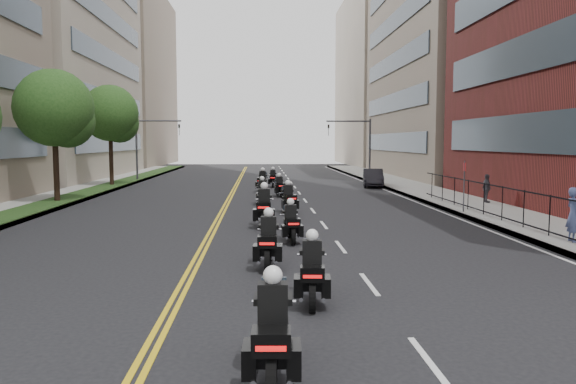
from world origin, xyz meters
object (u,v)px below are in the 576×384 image
(motorcycle_7, at_px, (280,187))
(motorcycle_9, at_px, (273,179))
(motorcycle_2, at_px, (268,244))
(motorcycle_8, at_px, (262,182))
(motorcycle_0, at_px, (273,337))
(parked_sedan, at_px, (373,178))
(motorcycle_4, at_px, (264,209))
(motorcycle_5, at_px, (288,200))
(pedestrian_c, at_px, (487,188))
(motorcycle_6, at_px, (262,193))
(pedestrian_a, at_px, (574,215))
(motorcycle_1, at_px, (312,274))
(motorcycle_3, at_px, (291,225))

(motorcycle_7, height_order, motorcycle_9, motorcycle_9)
(motorcycle_2, relative_size, motorcycle_8, 0.98)
(motorcycle_0, distance_m, parked_sedan, 36.68)
(motorcycle_4, distance_m, motorcycle_5, 4.43)
(motorcycle_4, distance_m, pedestrian_c, 14.50)
(motorcycle_2, bearing_deg, motorcycle_6, 93.68)
(pedestrian_a, xyz_separation_m, pedestrian_c, (1.98, 12.19, -0.14))
(motorcycle_2, xyz_separation_m, motorcycle_7, (1.04, 20.38, -0.06))
(pedestrian_c, bearing_deg, motorcycle_2, 139.32)
(motorcycle_8, height_order, pedestrian_c, pedestrian_c)
(motorcycle_2, bearing_deg, motorcycle_5, 87.64)
(motorcycle_2, distance_m, motorcycle_6, 16.05)
(motorcycle_0, xyz_separation_m, pedestrian_a, (10.56, 10.40, 0.40))
(motorcycle_1, distance_m, motorcycle_9, 31.70)
(motorcycle_1, xyz_separation_m, motorcycle_6, (-1.01, 19.68, -0.01))
(motorcycle_5, height_order, motorcycle_6, motorcycle_5)
(motorcycle_1, height_order, motorcycle_4, motorcycle_4)
(motorcycle_1, relative_size, motorcycle_7, 1.07)
(motorcycle_1, bearing_deg, motorcycle_6, 97.74)
(motorcycle_9, distance_m, parked_sedan, 7.91)
(pedestrian_c, bearing_deg, pedestrian_a, 170.02)
(pedestrian_a, bearing_deg, motorcycle_1, 126.83)
(motorcycle_2, relative_size, motorcycle_5, 1.02)
(motorcycle_2, relative_size, motorcycle_4, 0.91)
(motorcycle_5, relative_size, pedestrian_a, 1.20)
(motorcycle_0, relative_size, motorcycle_5, 1.04)
(motorcycle_6, height_order, pedestrian_c, pedestrian_c)
(motorcycle_6, bearing_deg, motorcycle_2, -93.73)
(motorcycle_7, relative_size, motorcycle_8, 0.89)
(motorcycle_5, xyz_separation_m, motorcycle_9, (-0.39, 16.17, -0.03))
(pedestrian_a, bearing_deg, parked_sedan, 7.34)
(motorcycle_0, xyz_separation_m, pedestrian_c, (12.54, 22.59, 0.27))
(motorcycle_2, distance_m, motorcycle_7, 20.41)
(motorcycle_5, height_order, motorcycle_8, motorcycle_8)
(pedestrian_a, bearing_deg, motorcycle_2, 107.85)
(motorcycle_1, xyz_separation_m, motorcycle_2, (-0.91, 3.64, 0.02))
(motorcycle_1, height_order, motorcycle_8, motorcycle_8)
(motorcycle_3, bearing_deg, motorcycle_4, 101.07)
(motorcycle_5, bearing_deg, motorcycle_7, 83.20)
(motorcycle_3, distance_m, pedestrian_c, 15.98)
(motorcycle_3, bearing_deg, pedestrian_c, 40.39)
(motorcycle_4, xyz_separation_m, motorcycle_7, (1.10, 12.73, -0.13))
(motorcycle_5, height_order, motorcycle_9, motorcycle_5)
(motorcycle_8, distance_m, parked_sedan, 9.65)
(motorcycle_6, height_order, motorcycle_9, motorcycle_6)
(motorcycle_2, height_order, motorcycle_4, motorcycle_4)
(motorcycle_5, distance_m, pedestrian_c, 11.70)
(parked_sedan, xyz_separation_m, pedestrian_c, (3.78, -13.03, 0.24))
(motorcycle_7, bearing_deg, motorcycle_4, -102.69)
(motorcycle_6, bearing_deg, pedestrian_c, -9.19)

